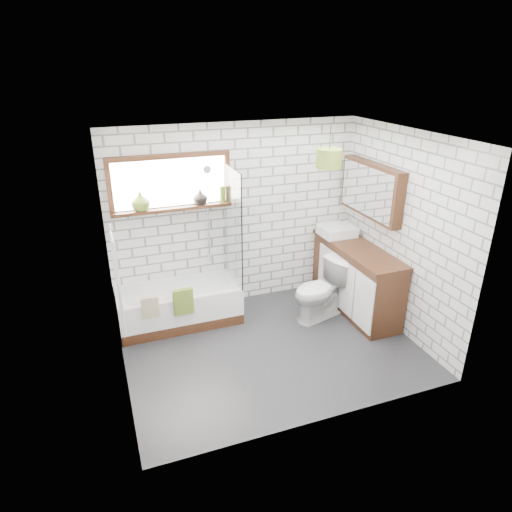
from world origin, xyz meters
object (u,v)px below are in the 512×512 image
object	(u,v)px
vanity	(356,278)
toilet	(321,290)
bathtub	(179,305)
basin	(337,231)
pendant	(329,158)

from	to	relation	value
vanity	toilet	distance (m)	0.57
vanity	toilet	bearing A→B (deg)	-174.97
bathtub	vanity	bearing A→B (deg)	-11.45
vanity	basin	world-z (taller)	basin
pendant	bathtub	bearing A→B (deg)	170.07
bathtub	vanity	size ratio (longest dim) A/B	0.96
bathtub	basin	xyz separation A→B (m)	(2.29, 0.01, 0.74)
bathtub	basin	distance (m)	2.41
toilet	pendant	xyz separation A→B (m)	(0.11, 0.19, 1.70)
toilet	pendant	size ratio (longest dim) A/B	2.54
bathtub	pendant	distance (m)	2.67
vanity	toilet	xyz separation A→B (m)	(-0.56, -0.05, -0.06)
vanity	pendant	distance (m)	1.70
vanity	toilet	world-z (taller)	vanity
bathtub	basin	world-z (taller)	basin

